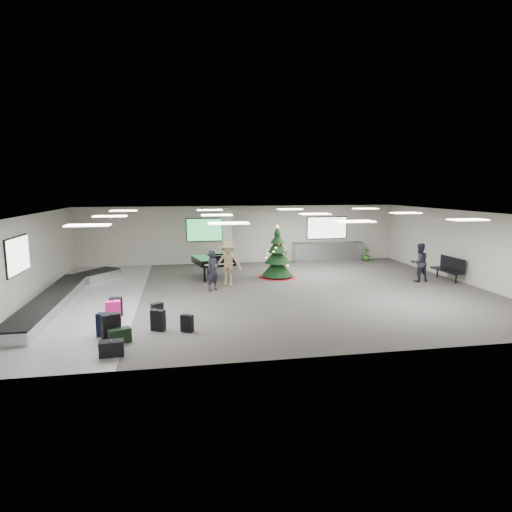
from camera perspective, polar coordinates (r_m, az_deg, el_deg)
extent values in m
plane|color=#3D3A37|center=(17.59, 1.42, -4.71)|extent=(18.00, 18.00, 0.00)
cube|color=#A4A196|center=(24.12, -1.91, 2.89)|extent=(18.00, 0.02, 3.20)
cube|color=#A4A196|center=(10.65, 9.07, -5.10)|extent=(18.00, 0.02, 3.20)
cube|color=#A4A196|center=(17.82, -28.21, -0.37)|extent=(0.02, 14.00, 3.20)
cube|color=#A4A196|center=(21.02, 26.25, 1.05)|extent=(0.02, 14.00, 3.20)
cube|color=silver|center=(17.12, 1.46, 5.75)|extent=(18.00, 14.00, 0.02)
cube|color=slate|center=(17.61, -21.60, -5.33)|extent=(4.00, 14.00, 0.01)
cube|color=#A6A498|center=(22.62, -3.90, 2.46)|extent=(0.50, 0.50, 3.20)
cube|color=green|center=(23.84, -6.66, 3.49)|extent=(2.20, 0.08, 1.30)
cube|color=white|center=(25.25, 9.43, 3.73)|extent=(2.40, 0.08, 1.30)
cube|color=white|center=(16.83, -29.15, 0.10)|extent=(0.08, 2.10, 1.30)
cube|color=white|center=(13.03, -21.49, 3.83)|extent=(1.20, 0.60, 0.04)
cube|color=white|center=(16.96, -18.89, 5.04)|extent=(1.20, 0.60, 0.04)
cube|color=white|center=(20.92, -17.26, 5.78)|extent=(1.20, 0.60, 0.04)
cube|color=white|center=(12.86, -3.70, 4.38)|extent=(1.20, 0.60, 0.04)
cube|color=white|center=(16.83, -5.25, 5.46)|extent=(1.20, 0.60, 0.04)
cube|color=white|center=(20.81, -6.21, 6.12)|extent=(1.20, 0.60, 0.04)
cube|color=white|center=(13.89, 12.98, 4.51)|extent=(1.20, 0.60, 0.04)
cube|color=white|center=(17.63, 7.87, 5.57)|extent=(1.20, 0.60, 0.04)
cube|color=white|center=(21.47, 4.56, 6.23)|extent=(1.20, 0.60, 0.04)
cube|color=white|center=(15.89, 26.41, 4.35)|extent=(1.20, 0.60, 0.04)
cube|color=white|center=(19.25, 19.33, 5.43)|extent=(1.20, 0.60, 0.04)
cube|color=white|center=(22.81, 14.38, 6.14)|extent=(1.20, 0.60, 0.04)
cube|color=silver|center=(16.86, -25.64, -5.56)|extent=(1.00, 8.00, 0.38)
cube|color=black|center=(16.81, -25.69, -4.87)|extent=(0.95, 7.90, 0.05)
cube|color=silver|center=(21.06, -20.26, -2.45)|extent=(1.97, 2.21, 0.38)
cube|color=black|center=(21.02, -20.29, -1.89)|extent=(1.87, 2.10, 0.05)
cube|color=silver|center=(25.13, 9.58, 0.55)|extent=(4.00, 0.60, 1.05)
cube|color=#2D2D30|center=(25.06, 9.61, 1.76)|extent=(4.05, 0.65, 0.04)
cube|color=black|center=(12.61, -18.78, -8.99)|extent=(0.56, 0.45, 0.76)
cube|color=black|center=(12.49, -18.87, -7.28)|extent=(0.10, 0.16, 0.02)
cube|color=black|center=(13.11, -12.93, -8.35)|extent=(0.46, 0.38, 0.63)
cube|color=black|center=(13.01, -12.98, -6.98)|extent=(0.09, 0.13, 0.02)
cube|color=#F62089|center=(14.14, -18.51, -7.13)|extent=(0.50, 0.34, 0.72)
cube|color=black|center=(14.04, -18.58, -5.68)|extent=(0.06, 0.16, 0.02)
cube|color=black|center=(14.17, -13.03, -7.20)|extent=(0.42, 0.36, 0.55)
cube|color=black|center=(14.10, -13.07, -6.09)|extent=(0.08, 0.12, 0.02)
cube|color=black|center=(13.05, -19.48, -8.61)|extent=(0.48, 0.34, 0.67)
cube|color=black|center=(12.96, -19.56, -7.15)|extent=(0.06, 0.16, 0.02)
cube|color=black|center=(12.44, -17.75, -10.07)|extent=(0.66, 0.50, 0.40)
cube|color=black|center=(12.38, -17.80, -9.16)|extent=(0.10, 0.18, 0.02)
cube|color=black|center=(12.85, -9.17, -8.85)|extent=(0.40, 0.33, 0.51)
cube|color=black|center=(12.77, -9.20, -7.71)|extent=(0.08, 0.11, 0.02)
cube|color=black|center=(14.93, -18.16, -6.44)|extent=(0.44, 0.27, 0.62)
cube|color=black|center=(14.85, -18.23, -5.25)|extent=(0.04, 0.15, 0.02)
cube|color=black|center=(11.58, -18.71, -11.59)|extent=(0.62, 0.38, 0.39)
cube|color=black|center=(11.51, -18.76, -10.63)|extent=(0.05, 0.20, 0.02)
cone|color=maroon|center=(20.31, 2.83, -2.69)|extent=(1.77, 1.77, 0.11)
cylinder|color=#3F2819|center=(20.27, 2.83, -2.20)|extent=(0.11, 0.11, 0.46)
cone|color=black|center=(20.22, 2.84, -1.43)|extent=(1.49, 1.49, 0.84)
cone|color=black|center=(20.12, 2.85, 0.13)|extent=(1.21, 1.21, 0.74)
cone|color=black|center=(20.06, 2.86, 1.45)|extent=(0.93, 0.93, 0.65)
cone|color=black|center=(20.01, 2.87, 2.50)|extent=(0.65, 0.65, 0.56)
cone|color=black|center=(19.98, 2.88, 3.43)|extent=(0.37, 0.37, 0.42)
cone|color=#FFE566|center=(19.96, 2.88, 4.01)|extent=(0.15, 0.15, 0.17)
cube|color=black|center=(20.08, -5.79, -0.57)|extent=(1.96, 2.11, 0.29)
cube|color=black|center=(19.18, -4.91, -1.26)|extent=(1.52, 0.64, 0.10)
cube|color=white|center=(19.14, -4.88, -1.10)|extent=(1.34, 0.44, 0.02)
cube|color=black|center=(19.37, -5.16, -0.30)|extent=(0.71, 0.19, 0.23)
cylinder|color=black|center=(19.32, -6.88, -2.47)|extent=(0.10, 0.10, 0.70)
cylinder|color=black|center=(19.69, -3.42, -2.20)|extent=(0.10, 0.10, 0.70)
cylinder|color=black|center=(20.85, -6.36, -1.61)|extent=(0.10, 0.10, 0.70)
cube|color=black|center=(21.34, 24.08, -1.75)|extent=(0.60, 1.72, 0.07)
cylinder|color=black|center=(20.84, 25.09, -2.76)|extent=(0.07, 0.07, 0.46)
cylinder|color=black|center=(21.94, 23.05, -2.07)|extent=(0.07, 0.07, 0.46)
cube|color=black|center=(21.43, 24.72, -0.88)|extent=(0.08, 1.71, 0.57)
imported|color=black|center=(17.62, -5.76, -1.93)|extent=(0.73, 0.70, 1.68)
imported|color=#95815C|center=(18.58, -3.76, -0.95)|extent=(1.40, 1.07, 1.92)
imported|color=black|center=(20.57, 20.93, -0.82)|extent=(0.91, 0.74, 1.75)
imported|color=#193B13|center=(24.18, 3.90, -0.07)|extent=(0.51, 0.51, 0.73)
imported|color=#193B13|center=(25.55, 14.55, 0.18)|extent=(0.48, 0.48, 0.75)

